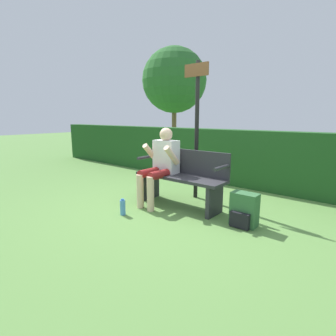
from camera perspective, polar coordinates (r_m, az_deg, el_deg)
name	(u,v)px	position (r m, az deg, el deg)	size (l,w,h in m)	color
ground_plane	(179,206)	(4.24, 2.45, -8.24)	(40.00, 40.00, 0.00)	#5B8942
hedge_back	(233,157)	(5.63, 13.96, 2.28)	(12.00, 0.37, 1.14)	#1E4C1E
park_bench	(182,177)	(4.15, 2.98, -1.90)	(1.51, 0.44, 0.89)	#2D2D33
person_seated	(161,162)	(4.20, -1.50, 1.33)	(0.54, 0.66, 1.23)	silver
backpack	(244,210)	(3.58, 16.17, -8.85)	(0.34, 0.26, 0.44)	#336638
water_bottle	(123,207)	(3.89, -9.82, -8.43)	(0.08, 0.08, 0.24)	#4C8CCC
signpost	(197,122)	(4.48, 6.25, 9.87)	(0.45, 0.09, 2.30)	black
tree	(174,81)	(11.70, 1.38, 18.48)	(2.72, 2.72, 4.27)	brown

